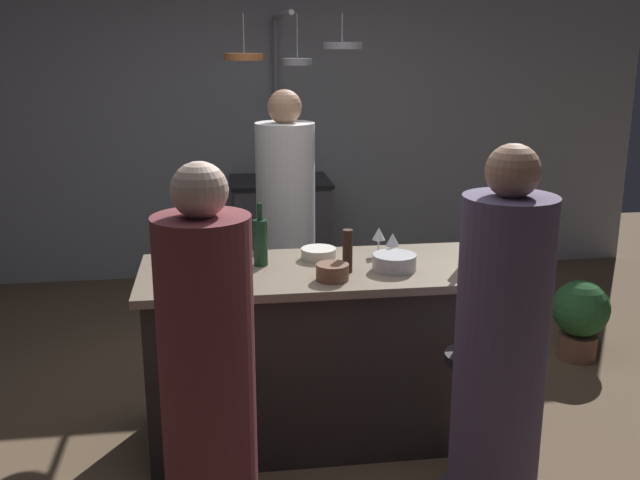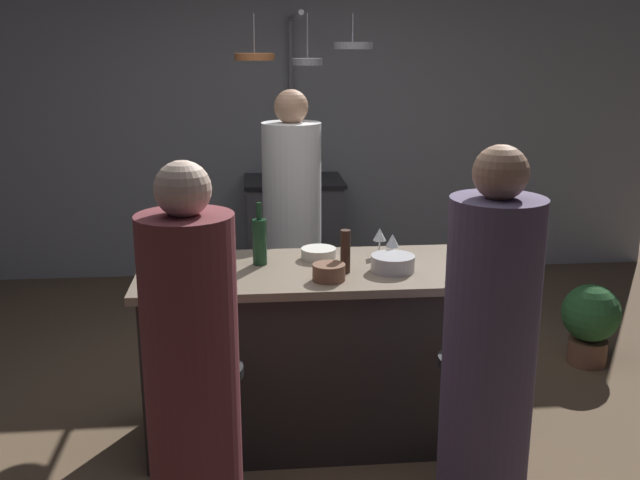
{
  "view_description": "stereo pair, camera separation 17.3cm",
  "coord_description": "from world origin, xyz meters",
  "px_view_note": "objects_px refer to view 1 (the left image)",
  "views": [
    {
      "loc": [
        -0.51,
        -3.4,
        1.98
      ],
      "look_at": [
        0.0,
        0.15,
        1.0
      ],
      "focal_mm": 41.22,
      "sensor_mm": 36.0,
      "label": 1
    },
    {
      "loc": [
        -0.34,
        -3.42,
        1.98
      ],
      "look_at": [
        0.0,
        0.15,
        1.0
      ],
      "focal_mm": 41.22,
      "sensor_mm": 36.0,
      "label": 2
    }
  ],
  "objects_px": {
    "wine_bottle_amber": "(487,251)",
    "wine_glass_near_left_guest": "(379,235)",
    "wine_glass_near_right_guest": "(393,241)",
    "bar_stool_left": "(223,436)",
    "potted_plant": "(580,315)",
    "wine_bottle_rose": "(469,242)",
    "mixing_bowl_wooden": "(332,272)",
    "mixing_bowl_ceramic": "(319,253)",
    "mixing_bowl_steel": "(394,262)",
    "chef": "(286,239)",
    "bar_stool_right": "(471,418)",
    "guest_right": "(499,374)",
    "guest_left": "(209,400)",
    "pepper_mill": "(348,251)",
    "wine_bottle_green": "(260,241)",
    "stove_range": "(281,232)"
  },
  "relations": [
    {
      "from": "wine_bottle_amber",
      "to": "wine_glass_near_left_guest",
      "type": "relative_size",
      "value": 2.08
    },
    {
      "from": "wine_bottle_amber",
      "to": "wine_glass_near_right_guest",
      "type": "bearing_deg",
      "value": 144.25
    },
    {
      "from": "bar_stool_left",
      "to": "potted_plant",
      "type": "relative_size",
      "value": 1.31
    },
    {
      "from": "wine_bottle_rose",
      "to": "mixing_bowl_wooden",
      "type": "distance_m",
      "value": 0.72
    },
    {
      "from": "wine_bottle_rose",
      "to": "wine_glass_near_right_guest",
      "type": "distance_m",
      "value": 0.38
    },
    {
      "from": "mixing_bowl_ceramic",
      "to": "mixing_bowl_steel",
      "type": "height_order",
      "value": "mixing_bowl_steel"
    },
    {
      "from": "chef",
      "to": "bar_stool_right",
      "type": "bearing_deg",
      "value": -67.41
    },
    {
      "from": "guest_right",
      "to": "mixing_bowl_ceramic",
      "type": "distance_m",
      "value": 1.26
    },
    {
      "from": "guest_left",
      "to": "wine_glass_near_right_guest",
      "type": "xyz_separation_m",
      "value": [
        0.92,
        1.06,
        0.26
      ]
    },
    {
      "from": "bar_stool_left",
      "to": "wine_glass_near_left_guest",
      "type": "relative_size",
      "value": 4.66
    },
    {
      "from": "wine_glass_near_left_guest",
      "to": "mixing_bowl_wooden",
      "type": "height_order",
      "value": "wine_glass_near_left_guest"
    },
    {
      "from": "guest_right",
      "to": "wine_bottle_amber",
      "type": "distance_m",
      "value": 0.83
    },
    {
      "from": "guest_left",
      "to": "wine_glass_near_right_guest",
      "type": "bearing_deg",
      "value": 49.12
    },
    {
      "from": "mixing_bowl_ceramic",
      "to": "mixing_bowl_wooden",
      "type": "relative_size",
      "value": 1.17
    },
    {
      "from": "bar_stool_right",
      "to": "wine_bottle_rose",
      "type": "xyz_separation_m",
      "value": [
        0.15,
        0.56,
        0.65
      ]
    },
    {
      "from": "chef",
      "to": "guest_left",
      "type": "height_order",
      "value": "chef"
    },
    {
      "from": "bar_stool_right",
      "to": "wine_glass_near_right_guest",
      "type": "relative_size",
      "value": 4.66
    },
    {
      "from": "bar_stool_left",
      "to": "wine_bottle_rose",
      "type": "xyz_separation_m",
      "value": [
        1.23,
        0.56,
        0.65
      ]
    },
    {
      "from": "pepper_mill",
      "to": "wine_glass_near_left_guest",
      "type": "height_order",
      "value": "pepper_mill"
    },
    {
      "from": "mixing_bowl_ceramic",
      "to": "mixing_bowl_steel",
      "type": "xyz_separation_m",
      "value": [
        0.34,
        -0.24,
        0.01
      ]
    },
    {
      "from": "wine_bottle_rose",
      "to": "potted_plant",
      "type": "bearing_deg",
      "value": 35.81
    },
    {
      "from": "mixing_bowl_ceramic",
      "to": "wine_bottle_amber",
      "type": "bearing_deg",
      "value": -26.46
    },
    {
      "from": "guest_right",
      "to": "wine_bottle_green",
      "type": "height_order",
      "value": "guest_right"
    },
    {
      "from": "wine_bottle_rose",
      "to": "guest_right",
      "type": "bearing_deg",
      "value": -101.59
    },
    {
      "from": "bar_stool_right",
      "to": "pepper_mill",
      "type": "height_order",
      "value": "pepper_mill"
    },
    {
      "from": "bar_stool_right",
      "to": "wine_bottle_amber",
      "type": "xyz_separation_m",
      "value": [
        0.18,
        0.4,
        0.64
      ]
    },
    {
      "from": "guest_left",
      "to": "wine_bottle_amber",
      "type": "height_order",
      "value": "guest_left"
    },
    {
      "from": "wine_glass_near_right_guest",
      "to": "mixing_bowl_ceramic",
      "type": "relative_size",
      "value": 0.82
    },
    {
      "from": "bar_stool_left",
      "to": "mixing_bowl_wooden",
      "type": "bearing_deg",
      "value": 38.7
    },
    {
      "from": "pepper_mill",
      "to": "wine_bottle_amber",
      "type": "xyz_separation_m",
      "value": [
        0.64,
        -0.13,
        0.01
      ]
    },
    {
      "from": "bar_stool_right",
      "to": "wine_glass_near_left_guest",
      "type": "height_order",
      "value": "wine_glass_near_left_guest"
    },
    {
      "from": "pepper_mill",
      "to": "chef",
      "type": "bearing_deg",
      "value": 100.53
    },
    {
      "from": "wine_bottle_amber",
      "to": "wine_bottle_green",
      "type": "xyz_separation_m",
      "value": [
        -1.05,
        0.31,
        0.01
      ]
    },
    {
      "from": "pepper_mill",
      "to": "wine_bottle_rose",
      "type": "distance_m",
      "value": 0.61
    },
    {
      "from": "chef",
      "to": "wine_glass_near_right_guest",
      "type": "distance_m",
      "value": 1.03
    },
    {
      "from": "wine_bottle_green",
      "to": "mixing_bowl_steel",
      "type": "xyz_separation_m",
      "value": [
        0.64,
        -0.17,
        -0.08
      ]
    },
    {
      "from": "wine_bottle_rose",
      "to": "wine_bottle_green",
      "type": "bearing_deg",
      "value": 171.72
    },
    {
      "from": "mixing_bowl_steel",
      "to": "chef",
      "type": "bearing_deg",
      "value": 112.17
    },
    {
      "from": "stove_range",
      "to": "chef",
      "type": "height_order",
      "value": "chef"
    },
    {
      "from": "chef",
      "to": "wine_glass_near_right_guest",
      "type": "bearing_deg",
      "value": -63.44
    },
    {
      "from": "potted_plant",
      "to": "mixing_bowl_steel",
      "type": "distance_m",
      "value": 1.73
    },
    {
      "from": "chef",
      "to": "mixing_bowl_ceramic",
      "type": "height_order",
      "value": "chef"
    },
    {
      "from": "wine_bottle_amber",
      "to": "mixing_bowl_wooden",
      "type": "relative_size",
      "value": 1.98
    },
    {
      "from": "wine_bottle_green",
      "to": "mixing_bowl_ceramic",
      "type": "height_order",
      "value": "wine_bottle_green"
    },
    {
      "from": "guest_left",
      "to": "wine_bottle_rose",
      "type": "height_order",
      "value": "guest_left"
    },
    {
      "from": "wine_bottle_amber",
      "to": "bar_stool_left",
      "type": "bearing_deg",
      "value": -162.38
    },
    {
      "from": "chef",
      "to": "guest_left",
      "type": "bearing_deg",
      "value": -103.44
    },
    {
      "from": "chef",
      "to": "bar_stool_left",
      "type": "bearing_deg",
      "value": -105.02
    },
    {
      "from": "chef",
      "to": "guest_left",
      "type": "xyz_separation_m",
      "value": [
        -0.47,
        -1.97,
        -0.05
      ]
    },
    {
      "from": "wine_glass_near_left_guest",
      "to": "wine_bottle_rose",
      "type": "bearing_deg",
      "value": -31.36
    }
  ]
}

